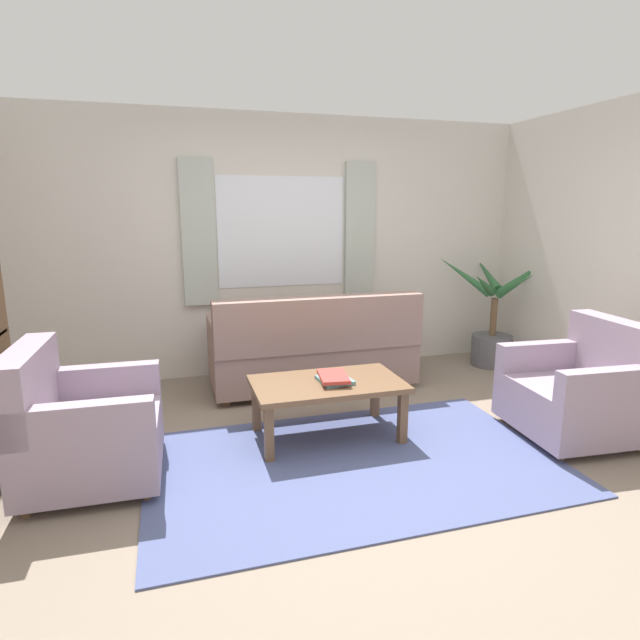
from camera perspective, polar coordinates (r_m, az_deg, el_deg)
The scene contains 10 objects.
ground_plane at distance 3.61m, azimuth 3.85°, elevation -15.59°, with size 6.24×6.24×0.00m, color gray.
wall_back at distance 5.38m, azimuth -4.36°, elevation 8.12°, with size 5.32×0.12×2.60m, color silver.
window_with_curtains at distance 5.29m, azimuth -4.19°, elevation 9.68°, with size 1.98×0.07×1.40m.
area_rug at distance 3.60m, azimuth 3.86°, elevation -15.50°, with size 2.71×1.68×0.01m, color #4C5684.
couch at distance 4.88m, azimuth -0.72°, elevation -3.38°, with size 1.90×0.82×0.92m.
armchair_left at distance 3.57m, azimuth -24.94°, elevation -10.77°, with size 0.84×0.86×0.88m.
armchair_right at distance 4.33m, azimuth 26.86°, elevation -6.98°, with size 0.88×0.90×0.88m.
coffee_table at distance 3.83m, azimuth 0.82°, elevation -7.62°, with size 1.10×0.64×0.44m.
book_stack_on_table at distance 3.79m, azimuth 1.57°, elevation -6.46°, with size 0.25×0.34×0.05m.
potted_plant at distance 5.90m, azimuth 18.53°, elevation -0.69°, with size 1.14×1.14×1.20m.
Camera 1 is at (-1.12, -2.99, 1.68)m, focal length 28.91 mm.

